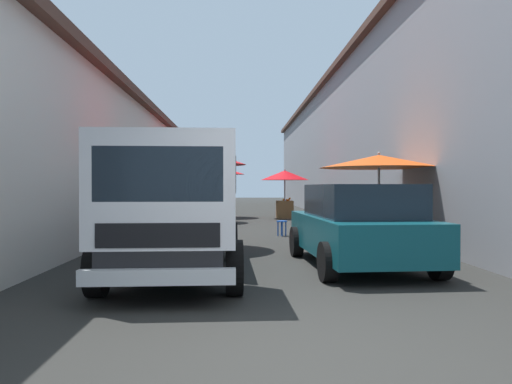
# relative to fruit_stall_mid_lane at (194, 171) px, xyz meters

# --- Properties ---
(ground) EXTENTS (90.00, 90.00, 0.00)m
(ground) POSITION_rel_fruit_stall_mid_lane_xyz_m (6.33, -1.48, -1.76)
(ground) COLOR #282826
(building_left_whitewash) EXTENTS (49.80, 7.50, 4.34)m
(building_left_whitewash) POSITION_rel_fruit_stall_mid_lane_xyz_m (8.58, 5.72, 0.42)
(building_left_whitewash) COLOR beige
(building_left_whitewash) RESTS_ON ground
(building_right_concrete) EXTENTS (49.80, 7.50, 6.58)m
(building_right_concrete) POSITION_rel_fruit_stall_mid_lane_xyz_m (8.58, -8.68, 1.54)
(building_right_concrete) COLOR gray
(building_right_concrete) RESTS_ON ground
(fruit_stall_mid_lane) EXTENTS (2.41, 2.41, 2.39)m
(fruit_stall_mid_lane) POSITION_rel_fruit_stall_mid_lane_xyz_m (0.00, 0.00, 0.00)
(fruit_stall_mid_lane) COLOR #9E9EA3
(fruit_stall_mid_lane) RESTS_ON ground
(fruit_stall_far_right) EXTENTS (2.38, 2.38, 2.44)m
(fruit_stall_far_right) POSITION_rel_fruit_stall_mid_lane_xyz_m (11.16, -0.11, 0.18)
(fruit_stall_far_right) COLOR #9E9EA3
(fruit_stall_far_right) RESTS_ON ground
(fruit_stall_far_left) EXTENTS (2.77, 2.77, 2.23)m
(fruit_stall_far_left) POSITION_rel_fruit_stall_mid_lane_xyz_m (0.21, -4.29, 0.02)
(fruit_stall_far_left) COLOR #9E9EA3
(fruit_stall_far_left) RESTS_ON ground
(fruit_stall_near_left) EXTENTS (2.29, 2.29, 2.13)m
(fruit_stall_near_left) POSITION_rel_fruit_stall_mid_lane_xyz_m (8.17, 0.32, -0.19)
(fruit_stall_near_left) COLOR #9E9EA3
(fruit_stall_near_left) RESTS_ON ground
(fruit_stall_near_right) EXTENTS (2.13, 2.13, 2.21)m
(fruit_stall_near_right) POSITION_rel_fruit_stall_mid_lane_xyz_m (10.52, -3.06, -0.12)
(fruit_stall_near_right) COLOR #9E9EA3
(fruit_stall_near_right) RESTS_ON ground
(hatchback_car) EXTENTS (3.99, 2.09, 1.45)m
(hatchback_car) POSITION_rel_fruit_stall_mid_lane_xyz_m (-2.49, -3.09, -1.02)
(hatchback_car) COLOR #0F4C56
(hatchback_car) RESTS_ON ground
(delivery_truck) EXTENTS (4.96, 2.07, 2.08)m
(delivery_truck) POSITION_rel_fruit_stall_mid_lane_xyz_m (-3.98, -0.04, -0.72)
(delivery_truck) COLOR black
(delivery_truck) RESTS_ON ground
(vendor_by_crates) EXTENTS (0.55, 0.43, 1.63)m
(vendor_by_crates) POSITION_rel_fruit_stall_mid_lane_xyz_m (9.19, 1.61, -0.82)
(vendor_by_crates) COLOR #232328
(vendor_by_crates) RESTS_ON ground
(vendor_in_shade) EXTENTS (0.32, 0.62, 1.59)m
(vendor_in_shade) POSITION_rel_fruit_stall_mid_lane_xyz_m (5.06, 0.90, -0.85)
(vendor_in_shade) COLOR navy
(vendor_in_shade) RESTS_ON ground
(plastic_stool) EXTENTS (0.30, 0.30, 0.43)m
(plastic_stool) POSITION_rel_fruit_stall_mid_lane_xyz_m (2.85, -2.23, -1.43)
(plastic_stool) COLOR #194CB2
(plastic_stool) RESTS_ON ground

